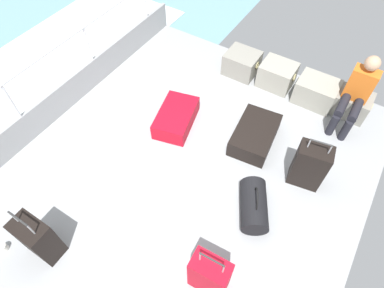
% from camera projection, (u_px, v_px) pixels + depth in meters
% --- Properties ---
extents(ground_plane, '(4.40, 5.20, 0.06)m').
position_uv_depth(ground_plane, '(187.00, 172.00, 4.33)').
color(ground_plane, '#939699').
extents(gunwale_port, '(0.06, 5.20, 0.45)m').
position_uv_depth(gunwale_port, '(64.00, 97.00, 4.82)').
color(gunwale_port, '#939699').
rests_on(gunwale_port, ground_plane).
extents(railing_port, '(0.04, 4.20, 1.02)m').
position_uv_depth(railing_port, '(51.00, 67.00, 4.38)').
color(railing_port, silver).
rests_on(railing_port, ground_plane).
extents(sea_wake, '(12.00, 12.00, 0.01)m').
position_uv_depth(sea_wake, '(16.00, 89.00, 5.73)').
color(sea_wake, '#6B99A8').
rests_on(sea_wake, ground_plane).
extents(cargo_crate_0, '(0.55, 0.46, 0.37)m').
position_uv_depth(cargo_crate_0, '(242.00, 63.00, 5.34)').
color(cargo_crate_0, gray).
rests_on(cargo_crate_0, ground_plane).
extents(cargo_crate_1, '(0.56, 0.44, 0.39)m').
position_uv_depth(cargo_crate_1, '(277.00, 75.00, 5.16)').
color(cargo_crate_1, gray).
rests_on(cargo_crate_1, ground_plane).
extents(cargo_crate_2, '(0.63, 0.46, 0.39)m').
position_uv_depth(cargo_crate_2, '(316.00, 92.00, 4.93)').
color(cargo_crate_2, gray).
rests_on(cargo_crate_2, ground_plane).
extents(cargo_crate_3, '(0.58, 0.41, 0.35)m').
position_uv_depth(cargo_crate_3, '(350.00, 103.00, 4.81)').
color(cargo_crate_3, gray).
rests_on(cargo_crate_3, ground_plane).
extents(passenger_seated, '(0.34, 0.66, 1.05)m').
position_uv_depth(passenger_seated, '(357.00, 92.00, 4.42)').
color(passenger_seated, orange).
rests_on(passenger_seated, ground_plane).
extents(suitcase_0, '(0.40, 0.25, 0.80)m').
position_uv_depth(suitcase_0, '(210.00, 275.00, 3.21)').
color(suitcase_0, '#B70C1E').
rests_on(suitcase_0, ground_plane).
extents(suitcase_1, '(0.65, 0.86, 0.25)m').
position_uv_depth(suitcase_1, '(176.00, 118.00, 4.70)').
color(suitcase_1, '#B70C1E').
rests_on(suitcase_1, ground_plane).
extents(suitcase_2, '(0.43, 0.32, 0.81)m').
position_uv_depth(suitcase_2, '(309.00, 166.00, 3.96)').
color(suitcase_2, black).
rests_on(suitcase_2, ground_plane).
extents(suitcase_3, '(0.40, 0.26, 0.82)m').
position_uv_depth(suitcase_3, '(38.00, 238.00, 3.44)').
color(suitcase_3, black).
rests_on(suitcase_3, ground_plane).
extents(suitcase_4, '(0.61, 0.86, 0.26)m').
position_uv_depth(suitcase_4, '(255.00, 135.00, 4.51)').
color(suitcase_4, black).
rests_on(suitcase_4, ground_plane).
extents(duffel_bag, '(0.57, 0.70, 0.46)m').
position_uv_depth(duffel_bag, '(254.00, 205.00, 3.83)').
color(duffel_bag, black).
rests_on(duffel_bag, ground_plane).
extents(paper_cup, '(0.08, 0.08, 0.10)m').
position_uv_depth(paper_cup, '(4.00, 247.00, 3.64)').
color(paper_cup, white).
rests_on(paper_cup, ground_plane).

